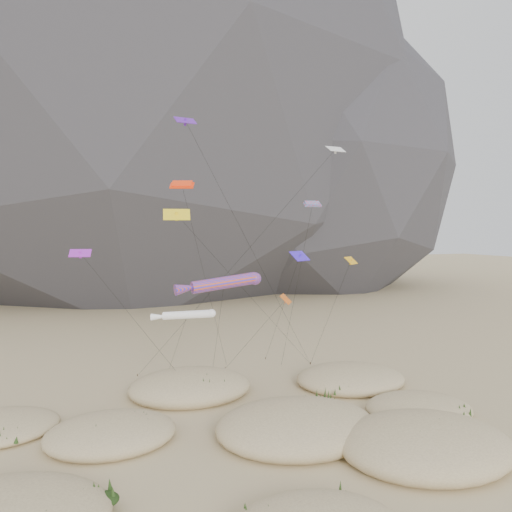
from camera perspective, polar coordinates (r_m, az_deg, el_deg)
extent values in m
plane|color=#CCB789|center=(42.50, 2.81, -21.79)|extent=(500.00, 500.00, 0.00)
ellipsoid|color=black|center=(157.94, -11.65, 18.53)|extent=(191.54, 147.29, 156.00)
ellipsoid|color=black|center=(163.15, 5.91, 10.19)|extent=(130.55, 126.41, 100.00)
ellipsoid|color=#CCB789|center=(44.41, 18.76, -19.68)|extent=(14.29, 12.15, 3.60)
ellipsoid|color=#CCB789|center=(46.38, -16.26, -18.90)|extent=(11.01, 9.36, 2.68)
ellipsoid|color=#CCB789|center=(45.81, 4.71, -18.83)|extent=(14.41, 12.25, 3.46)
ellipsoid|color=#CCB789|center=(52.93, 18.08, -16.24)|extent=(10.60, 9.01, 2.17)
ellipsoid|color=#CCB789|center=(56.39, -7.55, -14.61)|extent=(13.27, 11.28, 3.34)
ellipsoid|color=#CCB789|center=(60.18, 10.75, -13.60)|extent=(12.77, 10.86, 2.83)
ellipsoid|color=black|center=(36.32, -17.47, -25.11)|extent=(2.48, 2.12, 0.74)
ellipsoid|color=black|center=(35.68, 8.80, -26.11)|extent=(1.85, 1.59, 0.56)
ellipsoid|color=black|center=(43.59, 19.48, -19.87)|extent=(3.23, 2.77, 0.97)
ellipsoid|color=black|center=(41.31, 15.72, -21.45)|extent=(2.05, 1.75, 0.61)
ellipsoid|color=black|center=(44.94, -16.38, -19.37)|extent=(2.65, 2.27, 0.80)
ellipsoid|color=black|center=(46.72, -13.02, -18.56)|extent=(2.17, 1.86, 0.65)
ellipsoid|color=black|center=(46.30, 6.20, -18.17)|extent=(3.80, 3.25, 1.14)
ellipsoid|color=black|center=(50.60, 7.10, -16.41)|extent=(2.38, 2.03, 0.71)
ellipsoid|color=black|center=(43.97, 2.72, -19.62)|extent=(2.82, 2.41, 0.85)
ellipsoid|color=black|center=(52.07, 22.13, -16.52)|extent=(2.16, 1.85, 0.65)
ellipsoid|color=black|center=(54.31, -6.70, -15.03)|extent=(2.65, 2.27, 0.80)
ellipsoid|color=black|center=(53.81, -4.21, -15.30)|extent=(2.65, 2.27, 0.80)
ellipsoid|color=black|center=(59.08, 10.25, -13.85)|extent=(2.66, 2.27, 0.80)
ellipsoid|color=black|center=(55.86, 9.58, -14.96)|extent=(2.28, 1.95, 0.68)
ellipsoid|color=black|center=(48.38, -26.73, -18.42)|extent=(1.77, 1.51, 0.53)
cylinder|color=#3F2D1E|center=(58.69, -7.69, -14.51)|extent=(0.08, 0.08, 0.30)
cylinder|color=#3F2D1E|center=(62.64, -7.15, -13.36)|extent=(0.08, 0.08, 0.30)
cylinder|color=#3F2D1E|center=(65.29, -3.55, -12.65)|extent=(0.08, 0.08, 0.30)
cylinder|color=#3F2D1E|center=(69.82, 1.10, -11.60)|extent=(0.08, 0.08, 0.30)
cylinder|color=#3F2D1E|center=(64.13, 6.42, -12.96)|extent=(0.08, 0.08, 0.30)
cylinder|color=#3F2D1E|center=(63.87, -13.40, -13.09)|extent=(0.08, 0.08, 0.30)
cylinder|color=#3F2D1E|center=(67.77, 6.24, -12.08)|extent=(0.08, 0.08, 0.30)
cylinder|color=#3F2D1E|center=(60.52, -11.57, -13.99)|extent=(0.08, 0.08, 0.30)
cylinder|color=#D74E16|center=(47.08, -3.65, -3.07)|extent=(6.51, 1.68, 1.82)
sphere|color=#D74E16|center=(48.28, -0.13, -2.60)|extent=(1.22, 1.22, 1.22)
cone|color=#D74E16|center=(45.98, -7.71, -3.64)|extent=(2.71, 1.26, 1.31)
cylinder|color=black|center=(55.59, -4.42, -8.81)|extent=(2.88, 14.98, 12.84)
cylinder|color=white|center=(48.70, -7.86, -6.67)|extent=(4.63, 2.84, 1.09)
sphere|color=white|center=(48.13, -5.09, -6.54)|extent=(0.80, 0.80, 0.80)
cone|color=white|center=(49.45, -10.82, -6.83)|extent=(2.05, 1.49, 0.82)
cylinder|color=black|center=(55.63, -9.17, -10.51)|extent=(0.10, 12.41, 9.66)
cube|color=#F4330C|center=(50.89, -8.45, 7.98)|extent=(2.56, 1.78, 0.71)
cube|color=#F4330C|center=(50.91, -8.45, 8.18)|extent=(2.15, 1.45, 0.69)
cylinder|color=black|center=(58.11, -5.59, -3.59)|extent=(8.35, 12.45, 22.25)
cube|color=red|center=(56.54, 6.47, 5.86)|extent=(2.08, 1.08, 0.57)
cube|color=red|center=(56.55, 6.47, 6.04)|extent=(1.76, 0.87, 0.56)
cylinder|color=black|center=(60.94, 4.55, -4.04)|extent=(0.05, 8.86, 20.62)
cube|color=yellow|center=(45.94, -9.06, 4.70)|extent=(2.58, 1.53, 1.06)
cube|color=yellow|center=(45.94, -9.06, 4.52)|extent=(0.35, 0.41, 0.80)
cylinder|color=black|center=(55.80, 0.00, -5.40)|extent=(20.34, 13.50, 19.17)
cube|color=#3719DC|center=(51.25, 5.02, 0.00)|extent=(2.54, 2.13, 0.98)
cube|color=#3719DC|center=(51.26, 5.01, -0.17)|extent=(0.41, 0.42, 0.76)
cylinder|color=black|center=(60.21, 2.78, -6.74)|extent=(2.76, 16.63, 15.08)
cube|color=#551BA0|center=(47.05, -8.10, 15.10)|extent=(2.03, 1.26, 0.70)
cube|color=#551BA0|center=(47.02, -8.09, 14.92)|extent=(0.25, 0.23, 0.66)
cylinder|color=black|center=(55.44, 0.42, -1.05)|extent=(19.50, 13.57, 27.65)
cube|color=purple|center=(48.30, -19.46, 0.31)|extent=(2.07, 1.34, 0.70)
cube|color=purple|center=(48.31, -19.45, 0.14)|extent=(0.26, 0.23, 0.66)
cylinder|color=black|center=(52.79, -13.10, -7.91)|extent=(11.42, 6.42, 15.65)
cube|color=orange|center=(49.19, 3.44, -4.93)|extent=(1.82, 2.12, 0.86)
cube|color=orange|center=(49.21, 3.44, -5.11)|extent=(0.38, 0.36, 0.64)
cylinder|color=black|center=(57.02, -0.51, -9.40)|extent=(1.62, 15.62, 10.98)
cube|color=silver|center=(55.58, 9.09, 11.98)|extent=(2.11, 1.31, 0.69)
cube|color=silver|center=(55.56, 9.09, 11.82)|extent=(0.26, 0.21, 0.69)
cylinder|color=black|center=(57.20, -2.92, -1.52)|extent=(19.76, 13.04, 26.46)
cube|color=orange|center=(54.07, 10.81, -0.51)|extent=(1.95, 1.75, 0.78)
cube|color=orange|center=(54.08, 10.81, -0.67)|extent=(0.33, 0.35, 0.60)
cylinder|color=black|center=(60.58, 8.29, -7.00)|extent=(1.41, 12.29, 14.49)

